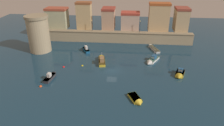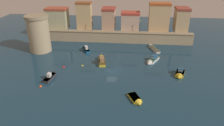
{
  "view_description": "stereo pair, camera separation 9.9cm",
  "coord_description": "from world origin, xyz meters",
  "px_view_note": "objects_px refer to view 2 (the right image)",
  "views": [
    {
      "loc": [
        4.4,
        -46.26,
        24.09
      ],
      "look_at": [
        0.0,
        0.66,
        1.75
      ],
      "focal_mm": 33.8,
      "sensor_mm": 36.0,
      "label": 1
    },
    {
      "loc": [
        4.49,
        -46.25,
        24.09
      ],
      "look_at": [
        0.0,
        0.66,
        1.75
      ],
      "focal_mm": 33.8,
      "sensor_mm": 36.0,
      "label": 2
    }
  ],
  "objects_px": {
    "quay_lamp_1": "(140,25)",
    "moored_boat_5": "(153,48)",
    "fortress_tower": "(39,33)",
    "mooring_buoy_1": "(82,66)",
    "moored_boat_4": "(102,60)",
    "quay_lamp_0": "(92,24)",
    "moored_boat_1": "(86,49)",
    "moored_boat_2": "(180,74)",
    "mooring_buoy_0": "(41,87)",
    "mooring_buoy_2": "(64,67)",
    "moored_boat_6": "(152,60)",
    "moored_boat_0": "(137,100)",
    "moored_boat_3": "(51,76)"
  },
  "relations": [
    {
      "from": "quay_lamp_0",
      "to": "moored_boat_2",
      "type": "distance_m",
      "value": 33.82
    },
    {
      "from": "moored_boat_2",
      "to": "mooring_buoy_2",
      "type": "xyz_separation_m",
      "value": [
        -28.66,
        2.05,
        -0.51
      ]
    },
    {
      "from": "fortress_tower",
      "to": "moored_boat_1",
      "type": "relative_size",
      "value": 2.12
    },
    {
      "from": "moored_boat_6",
      "to": "mooring_buoy_1",
      "type": "distance_m",
      "value": 18.62
    },
    {
      "from": "moored_boat_0",
      "to": "moored_boat_3",
      "type": "bearing_deg",
      "value": -135.75
    },
    {
      "from": "fortress_tower",
      "to": "moored_boat_2",
      "type": "bearing_deg",
      "value": -17.65
    },
    {
      "from": "mooring_buoy_1",
      "to": "fortress_tower",
      "type": "bearing_deg",
      "value": 148.43
    },
    {
      "from": "fortress_tower",
      "to": "moored_boat_1",
      "type": "xyz_separation_m",
      "value": [
        13.49,
        1.34,
        -4.92
      ]
    },
    {
      "from": "fortress_tower",
      "to": "quay_lamp_1",
      "type": "xyz_separation_m",
      "value": [
        29.81,
        9.94,
        0.73
      ]
    },
    {
      "from": "moored_boat_5",
      "to": "quay_lamp_1",
      "type": "bearing_deg",
      "value": 19.45
    },
    {
      "from": "fortress_tower",
      "to": "moored_boat_5",
      "type": "bearing_deg",
      "value": 7.9
    },
    {
      "from": "moored_boat_5",
      "to": "mooring_buoy_0",
      "type": "xyz_separation_m",
      "value": [
        -25.97,
        -24.69,
        -0.37
      ]
    },
    {
      "from": "moored_boat_4",
      "to": "mooring_buoy_2",
      "type": "xyz_separation_m",
      "value": [
        -9.28,
        -4.24,
        -0.58
      ]
    },
    {
      "from": "moored_boat_0",
      "to": "mooring_buoy_0",
      "type": "relative_size",
      "value": 7.35
    },
    {
      "from": "moored_boat_0",
      "to": "moored_boat_2",
      "type": "distance_m",
      "value": 15.08
    },
    {
      "from": "moored_boat_6",
      "to": "moored_boat_0",
      "type": "bearing_deg",
      "value": 14.86
    },
    {
      "from": "quay_lamp_1",
      "to": "moored_boat_2",
      "type": "bearing_deg",
      "value": -67.99
    },
    {
      "from": "quay_lamp_1",
      "to": "moored_boat_0",
      "type": "height_order",
      "value": "quay_lamp_1"
    },
    {
      "from": "moored_boat_4",
      "to": "fortress_tower",
      "type": "bearing_deg",
      "value": 62.27
    },
    {
      "from": "moored_boat_2",
      "to": "mooring_buoy_0",
      "type": "height_order",
      "value": "moored_boat_2"
    },
    {
      "from": "moored_boat_3",
      "to": "moored_boat_5",
      "type": "bearing_deg",
      "value": -43.76
    },
    {
      "from": "fortress_tower",
      "to": "moored_boat_4",
      "type": "relative_size",
      "value": 1.53
    },
    {
      "from": "quay_lamp_1",
      "to": "moored_boat_1",
      "type": "distance_m",
      "value": 19.3
    },
    {
      "from": "moored_boat_4",
      "to": "moored_boat_6",
      "type": "height_order",
      "value": "moored_boat_4"
    },
    {
      "from": "moored_boat_6",
      "to": "mooring_buoy_0",
      "type": "distance_m",
      "value": 29.06
    },
    {
      "from": "moored_boat_3",
      "to": "moored_boat_5",
      "type": "relative_size",
      "value": 0.73
    },
    {
      "from": "moored_boat_3",
      "to": "moored_boat_4",
      "type": "distance_m",
      "value": 14.47
    },
    {
      "from": "moored_boat_3",
      "to": "moored_boat_5",
      "type": "height_order",
      "value": "moored_boat_3"
    },
    {
      "from": "moored_boat_4",
      "to": "mooring_buoy_1",
      "type": "bearing_deg",
      "value": 112.47
    },
    {
      "from": "mooring_buoy_1",
      "to": "mooring_buoy_2",
      "type": "relative_size",
      "value": 0.95
    },
    {
      "from": "fortress_tower",
      "to": "moored_boat_2",
      "type": "xyz_separation_m",
      "value": [
        38.83,
        -12.35,
        -4.94
      ]
    },
    {
      "from": "moored_boat_0",
      "to": "mooring_buoy_2",
      "type": "xyz_separation_m",
      "value": [
        -18.46,
        13.15,
        -0.29
      ]
    },
    {
      "from": "moored_boat_2",
      "to": "moored_boat_5",
      "type": "bearing_deg",
      "value": -145.87
    },
    {
      "from": "moored_boat_5",
      "to": "mooring_buoy_2",
      "type": "bearing_deg",
      "value": 102.92
    },
    {
      "from": "fortress_tower",
      "to": "moored_boat_1",
      "type": "distance_m",
      "value": 14.42
    },
    {
      "from": "moored_boat_2",
      "to": "moored_boat_3",
      "type": "bearing_deg",
      "value": -64.64
    },
    {
      "from": "quay_lamp_0",
      "to": "moored_boat_0",
      "type": "xyz_separation_m",
      "value": [
        14.61,
        -33.39,
        -5.78
      ]
    },
    {
      "from": "fortress_tower",
      "to": "quay_lamp_0",
      "type": "height_order",
      "value": "fortress_tower"
    },
    {
      "from": "quay_lamp_1",
      "to": "moored_boat_1",
      "type": "height_order",
      "value": "quay_lamp_1"
    },
    {
      "from": "moored_boat_0",
      "to": "mooring_buoy_1",
      "type": "xyz_separation_m",
      "value": [
        -13.85,
        14.37,
        -0.29
      ]
    },
    {
      "from": "moored_boat_3",
      "to": "mooring_buoy_0",
      "type": "relative_size",
      "value": 8.63
    },
    {
      "from": "quay_lamp_0",
      "to": "mooring_buoy_2",
      "type": "distance_m",
      "value": 21.48
    },
    {
      "from": "quay_lamp_1",
      "to": "moored_boat_6",
      "type": "bearing_deg",
      "value": -78.2
    },
    {
      "from": "moored_boat_6",
      "to": "quay_lamp_0",
      "type": "bearing_deg",
      "value": -100.29
    },
    {
      "from": "moored_boat_0",
      "to": "mooring_buoy_1",
      "type": "bearing_deg",
      "value": -161.14
    },
    {
      "from": "fortress_tower",
      "to": "moored_boat_4",
      "type": "height_order",
      "value": "fortress_tower"
    },
    {
      "from": "moored_boat_2",
      "to": "quay_lamp_0",
      "type": "bearing_deg",
      "value": -113.59
    },
    {
      "from": "quay_lamp_1",
      "to": "moored_boat_5",
      "type": "xyz_separation_m",
      "value": [
        4.19,
        -5.22,
        -5.82
      ]
    },
    {
      "from": "fortress_tower",
      "to": "mooring_buoy_1",
      "type": "relative_size",
      "value": 20.21
    },
    {
      "from": "moored_boat_0",
      "to": "moored_boat_1",
      "type": "relative_size",
      "value": 0.89
    }
  ]
}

